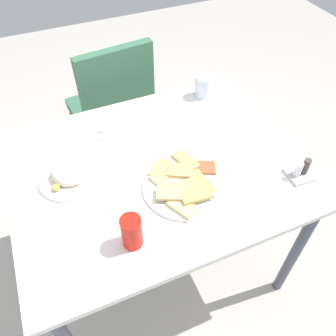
% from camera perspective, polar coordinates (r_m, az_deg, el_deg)
% --- Properties ---
extents(ground_plane, '(6.00, 6.00, 0.00)m').
position_cam_1_polar(ground_plane, '(1.93, -1.23, -14.94)').
color(ground_plane, '#B6AFA7').
extents(dining_table, '(1.11, 0.87, 0.75)m').
position_cam_1_polar(dining_table, '(1.37, -1.66, -1.90)').
color(dining_table, white).
rests_on(dining_table, ground_plane).
extents(dining_chair, '(0.46, 0.47, 0.91)m').
position_cam_1_polar(dining_chair, '(2.01, -9.08, 10.29)').
color(dining_chair, '#3B6D4F').
rests_on(dining_chair, ground_plane).
extents(pide_platter, '(0.31, 0.32, 0.04)m').
position_cam_1_polar(pide_platter, '(1.23, 2.68, -2.64)').
color(pide_platter, white).
rests_on(pide_platter, dining_table).
extents(salad_plate_greens, '(0.23, 0.23, 0.07)m').
position_cam_1_polar(salad_plate_greens, '(1.30, -16.18, -1.04)').
color(salad_plate_greens, white).
rests_on(salad_plate_greens, dining_table).
extents(soda_can, '(0.09, 0.09, 0.12)m').
position_cam_1_polar(soda_can, '(1.06, -6.06, -10.55)').
color(soda_can, red).
rests_on(soda_can, dining_table).
extents(drinking_glass, '(0.08, 0.08, 0.10)m').
position_cam_1_polar(drinking_glass, '(1.63, 5.87, 13.39)').
color(drinking_glass, silver).
rests_on(drinking_glass, dining_table).
extents(paper_napkin, '(0.15, 0.15, 0.00)m').
position_cam_1_polar(paper_napkin, '(1.48, -8.21, 6.81)').
color(paper_napkin, white).
rests_on(paper_napkin, dining_table).
extents(fork, '(0.19, 0.07, 0.00)m').
position_cam_1_polar(fork, '(1.47, -8.01, 6.51)').
color(fork, silver).
rests_on(fork, paper_napkin).
extents(spoon, '(0.17, 0.07, 0.00)m').
position_cam_1_polar(spoon, '(1.50, -8.44, 7.34)').
color(spoon, silver).
rests_on(spoon, paper_napkin).
extents(condiment_caddy, '(0.10, 0.10, 0.08)m').
position_cam_1_polar(condiment_caddy, '(1.35, 21.25, -0.53)').
color(condiment_caddy, '#B2B2B7').
rests_on(condiment_caddy, dining_table).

